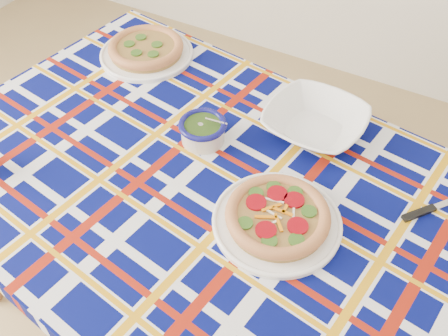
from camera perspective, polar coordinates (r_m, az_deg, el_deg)
The scene contains 6 objects.
dining_table at distance 1.19m, azimuth -0.93°, elevation -4.48°, with size 1.54×1.09×0.67m.
tablecloth at distance 1.18m, azimuth -0.94°, elevation -3.82°, with size 1.45×0.92×0.09m, color #04094E, non-canonical shape.
main_focaccia_plate at distance 1.06m, azimuth 6.15°, elevation -5.44°, with size 0.29×0.29×0.06m, color olive, non-canonical shape.
pesto_bowl at distance 1.23m, azimuth -2.45°, elevation 4.43°, with size 0.12×0.12×0.07m, color #1B310D, non-canonical shape.
serving_bowl at distance 1.28m, azimuth 10.36°, elevation 5.17°, with size 0.25×0.25×0.06m, color white.
second_focaccia_plate at distance 1.54m, azimuth -8.90°, elevation 13.36°, with size 0.29×0.29×0.05m, color olive, non-canonical shape.
Camera 1 is at (0.52, -0.16, 1.54)m, focal length 40.00 mm.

